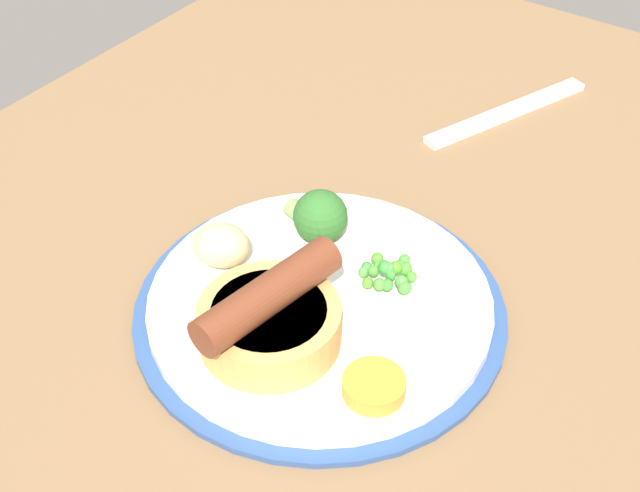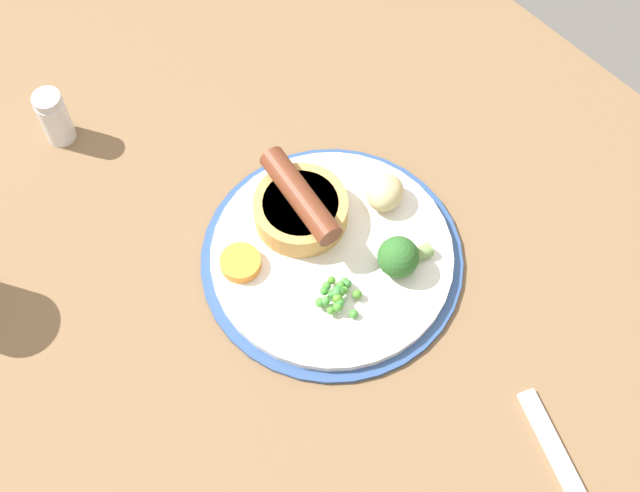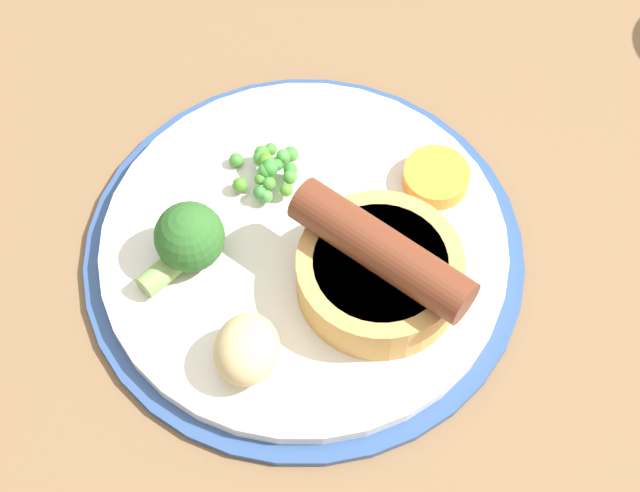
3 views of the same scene
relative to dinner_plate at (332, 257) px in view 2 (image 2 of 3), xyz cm
name	(u,v)px [view 2 (image 2 of 3)]	position (x,y,z in cm)	size (l,w,h in cm)	color
dining_table	(303,257)	(-2.75, -1.41, -2.07)	(110.00, 80.00, 3.00)	brown
dinner_plate	(332,257)	(0.00, 0.00, 0.00)	(25.64, 25.64, 1.40)	#2D4C84
sausage_pudding	(301,207)	(-5.01, 0.43, 2.89)	(11.05, 9.22, 5.38)	tan
pea_pile	(338,295)	(3.99, -2.96, 1.86)	(4.64, 4.57, 1.92)	#378C33
broccoli_floret_near	(400,257)	(5.28, 3.78, 2.74)	(3.99, 5.67, 3.99)	#2D6628
potato_chunk_0	(385,193)	(-0.89, 7.86, 2.35)	(4.10, 3.52, 3.03)	#CCB77F
carrot_slice_1	(241,263)	(-4.85, -7.39, 1.41)	(3.93, 3.93, 1.15)	orange
fork	(572,486)	(30.13, 0.49, -0.27)	(18.00, 1.60, 0.60)	silver
salt_shaker	(54,117)	(-30.09, -11.22, 2.69)	(3.07, 3.07, 6.59)	silver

